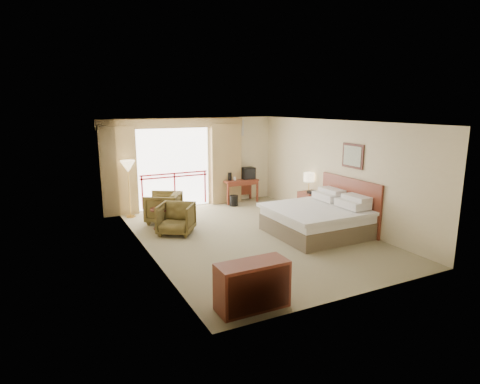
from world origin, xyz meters
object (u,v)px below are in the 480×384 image
table_lamp (309,177)px  desk (239,184)px  dresser (252,285)px  tv (248,173)px  nightstand (309,203)px  bed (318,219)px  armchair_far (164,222)px  wastebasket (234,201)px  floor_lamp (128,169)px  armchair_near (177,234)px  side_table (160,215)px

table_lamp → desk: size_ratio=0.47×
dresser → tv: bearing=61.4°
desk → nightstand: bearing=-63.9°
bed → desk: 3.85m
nightstand → armchair_far: size_ratio=0.75×
wastebasket → armchair_far: 2.56m
bed → floor_lamp: bearing=136.4°
floor_lamp → dresser: (0.59, -6.07, -1.00)m
armchair_near → dresser: 4.07m
nightstand → floor_lamp: floor_lamp is taller
armchair_near → table_lamp: bearing=34.6°
table_lamp → floor_lamp: (-4.61, 2.00, 0.30)m
dresser → armchair_near: bearing=87.3°
desk → tv: (0.30, -0.06, 0.35)m
table_lamp → dresser: 5.76m
desk → armchair_far: size_ratio=1.28×
tv → armchair_near: bearing=-135.9°
wastebasket → side_table: 3.01m
desk → armchair_far: 3.13m
tv → side_table: 3.83m
wastebasket → dresser: dresser is taller
desk → bed: bearing=-85.5°
tv → armchair_far: bearing=-151.6°
tv → nightstand: bearing=-62.3°
table_lamp → nightstand: bearing=-90.0°
table_lamp → armchair_far: bearing=164.4°
armchair_near → dresser: bearing=-56.9°
desk → side_table: (-3.09, -1.75, -0.21)m
armchair_near → dresser: dresser is taller
armchair_far → desk: bearing=143.9°
wastebasket → armchair_far: bearing=-163.1°
tv → dresser: (-3.24, -6.29, -0.55)m
tv → armchair_far: 3.46m
bed → table_lamp: 1.92m
table_lamp → desk: 2.56m
wastebasket → floor_lamp: 3.36m
wastebasket → dresser: size_ratio=0.29×
desk → table_lamp: bearing=-63.5°
desk → armchair_near: bearing=-140.1°
armchair_far → dresser: 5.18m
desk → wastebasket: bearing=-131.2°
side_table → bed: bearing=-32.3°
nightstand → table_lamp: size_ratio=1.23×
armchair_far → floor_lamp: size_ratio=0.55×
armchair_far → dresser: bearing=30.3°
bed → armchair_near: bed is taller
desk → armchair_near: 3.70m
armchair_far → armchair_near: 1.11m
dresser → armchair_far: bearing=87.5°
side_table → floor_lamp: floor_lamp is taller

